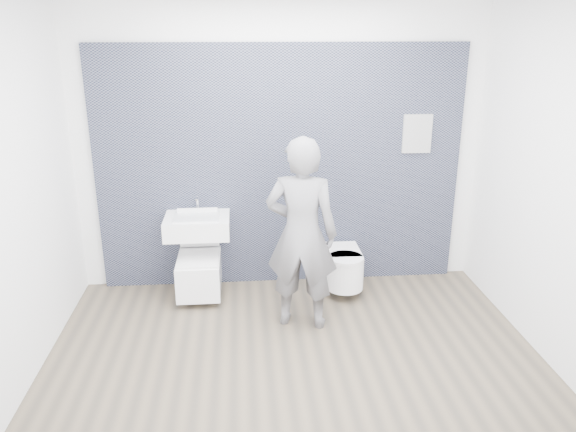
{
  "coord_description": "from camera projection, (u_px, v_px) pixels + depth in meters",
  "views": [
    {
      "loc": [
        -0.39,
        -3.92,
        2.56
      ],
      "look_at": [
        0.0,
        0.6,
        1.0
      ],
      "focal_mm": 35.0,
      "sensor_mm": 36.0,
      "label": 1
    }
  ],
  "objects": [
    {
      "name": "tile_wall",
      "position": [
        281.0,
        279.0,
        5.94
      ],
      "size": [
        3.6,
        0.06,
        2.4
      ],
      "primitive_type": "cube",
      "color": "black",
      "rests_on": "ground"
    },
    {
      "name": "visitor",
      "position": [
        302.0,
        234.0,
        4.8
      ],
      "size": [
        0.7,
        0.55,
        1.71
      ],
      "primitive_type": "imported",
      "rotation": [
        0.0,
        0.0,
        2.89
      ],
      "color": "slate",
      "rests_on": "ground"
    },
    {
      "name": "room_shell",
      "position": [
        295.0,
        145.0,
        3.99
      ],
      "size": [
        4.0,
        4.0,
        4.0
      ],
      "color": "white",
      "rests_on": "ground"
    },
    {
      "name": "toilet_rounded",
      "position": [
        343.0,
        267.0,
        5.58
      ],
      "size": [
        0.37,
        0.62,
        0.33
      ],
      "color": "white",
      "rests_on": "ground"
    },
    {
      "name": "info_placard",
      "position": [
        406.0,
        276.0,
        6.01
      ],
      "size": [
        0.29,
        0.03,
        0.38
      ],
      "primitive_type": "cube",
      "color": "silver",
      "rests_on": "ground"
    },
    {
      "name": "washbasin",
      "position": [
        197.0,
        225.0,
        5.39
      ],
      "size": [
        0.62,
        0.46,
        0.46
      ],
      "color": "white",
      "rests_on": "ground"
    },
    {
      "name": "ground",
      "position": [
        294.0,
        356.0,
        4.56
      ],
      "size": [
        4.0,
        4.0,
        0.0
      ],
      "primitive_type": "plane",
      "color": "brown",
      "rests_on": "ground"
    },
    {
      "name": "toilet_square",
      "position": [
        199.0,
        271.0,
        5.48
      ],
      "size": [
        0.41,
        0.6,
        0.8
      ],
      "color": "white",
      "rests_on": "ground"
    }
  ]
}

